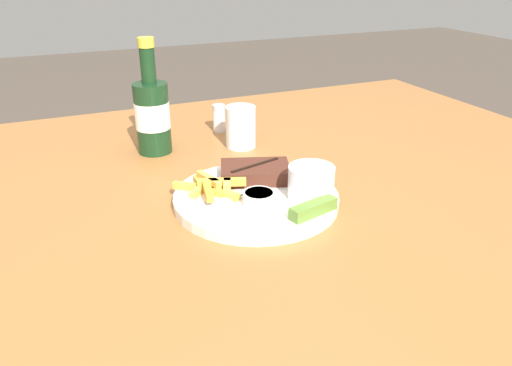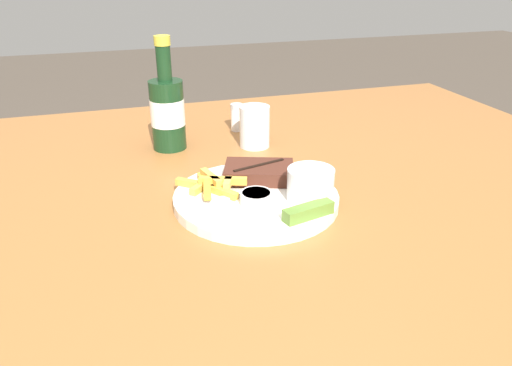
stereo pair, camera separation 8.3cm
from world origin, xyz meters
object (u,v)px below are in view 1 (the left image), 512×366
Objects in this scene: beer_bottle at (152,113)px; salt_shaker at (219,118)px; pickle_spear at (313,209)px; fork_utensil at (216,202)px; dipping_sauce_cup at (259,198)px; drinking_glass at (241,127)px; steak_portion at (255,172)px; dinner_plate at (256,198)px; coleslaw_cup at (311,180)px.

salt_shaker is (0.17, 0.07, -0.05)m from beer_bottle.
pickle_spear is 0.16m from fork_utensil.
fork_utensil is at bearing 151.15° from dipping_sauce_cup.
fork_utensil is at bearing -119.43° from drinking_glass.
drinking_glass reaches higher than steak_portion.
steak_portion is 0.32m from salt_shaker.
pickle_spear is at bearing -62.72° from dinner_plate.
steak_portion is 1.63× the size of pickle_spear.
dipping_sauce_cup reaches higher than dinner_plate.
coleslaw_cup is 0.06m from pickle_spear.
coleslaw_cup is 0.16m from fork_utensil.
dinner_plate is 0.33m from beer_bottle.
beer_bottle is (-0.12, 0.25, 0.05)m from steak_portion.
beer_bottle is (-0.10, 0.31, 0.08)m from dinner_plate.
pickle_spear is 0.37m from drinking_glass.
fork_utensil is (-0.06, 0.03, -0.01)m from dipping_sauce_cup.
salt_shaker is (-0.01, 0.11, -0.01)m from drinking_glass.
beer_bottle is at bearing 91.53° from fork_utensil.
salt_shaker is at bearing 87.98° from pickle_spear.
dinner_plate is 5.39× the size of dipping_sauce_cup.
drinking_glass is at bearing 73.38° from dinner_plate.
salt_shaker is at bearing 22.34° from beer_bottle.
pickle_spear is 0.37× the size of beer_bottle.
dinner_plate is 1.17× the size of beer_bottle.
dipping_sauce_cup is 0.80× the size of salt_shaker.
fork_utensil is 1.49× the size of drinking_glass.
coleslaw_cup is at bearing -5.80° from dipping_sauce_cup.
drinking_glass is at bearing -13.80° from beer_bottle.
pickle_spear is (0.05, -0.10, 0.02)m from dinner_plate.
dipping_sauce_cup is at bearing -75.57° from beer_bottle.
fork_utensil is (-0.15, 0.04, -0.03)m from coleslaw_cup.
coleslaw_cup reaches higher than steak_portion.
drinking_glass is (0.09, 0.30, 0.01)m from dipping_sauce_cup.
beer_bottle reaches higher than steak_portion.
drinking_glass is 1.39× the size of salt_shaker.
dipping_sauce_cup is at bearing -101.02° from salt_shaker.
salt_shaker is (0.14, 0.38, 0.01)m from fork_utensil.
drinking_glass is (0.18, -0.04, -0.04)m from beer_bottle.
coleslaw_cup is 0.40m from beer_bottle.
salt_shaker is at bearing 81.81° from steak_portion.
steak_portion is 1.58× the size of drinking_glass.
salt_shaker is at bearing 66.04° from fork_utensil.
dipping_sauce_cup is 0.39× the size of fork_utensil.
beer_bottle reaches higher than drinking_glass.
beer_bottle is 2.65× the size of drinking_glass.
steak_portion is at bearing 100.42° from pickle_spear.
fork_utensil is (-0.07, -0.00, 0.01)m from dinner_plate.
drinking_glass reaches higher than coleslaw_cup.
dinner_plate is 0.28m from drinking_glass.
dipping_sauce_cup is at bearing -106.64° from drinking_glass.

